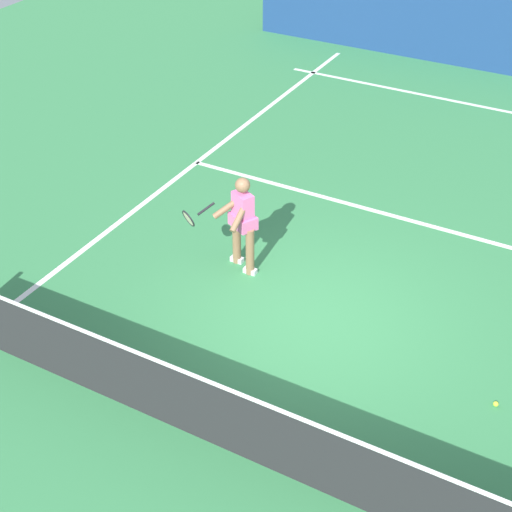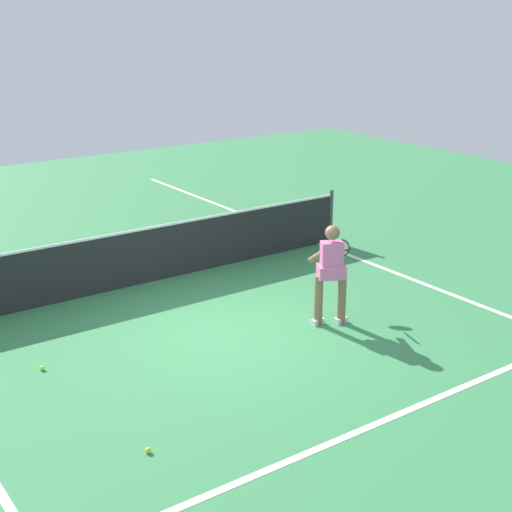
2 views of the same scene
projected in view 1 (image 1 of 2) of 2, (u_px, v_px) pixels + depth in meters
ground_plane at (311, 321)px, 10.47m from camera, size 28.18×28.18×0.00m
court_back_wall at (508, 32)px, 17.46m from camera, size 12.82×0.24×1.92m
baseline_marking at (475, 105)px, 16.44m from camera, size 8.82×0.10×0.01m
service_line_marking at (392, 215)px, 12.73m from camera, size 7.82×0.10×0.01m
sideline_right_marking at (90, 245)px, 12.01m from camera, size 0.10×19.68×0.01m
court_net at (216, 414)px, 8.38m from camera, size 8.50×0.08×1.08m
tennis_player at (241, 221)px, 11.03m from camera, size 1.04×0.82×1.55m
tennis_ball_near at (496, 404)px, 9.15m from camera, size 0.07×0.07×0.07m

